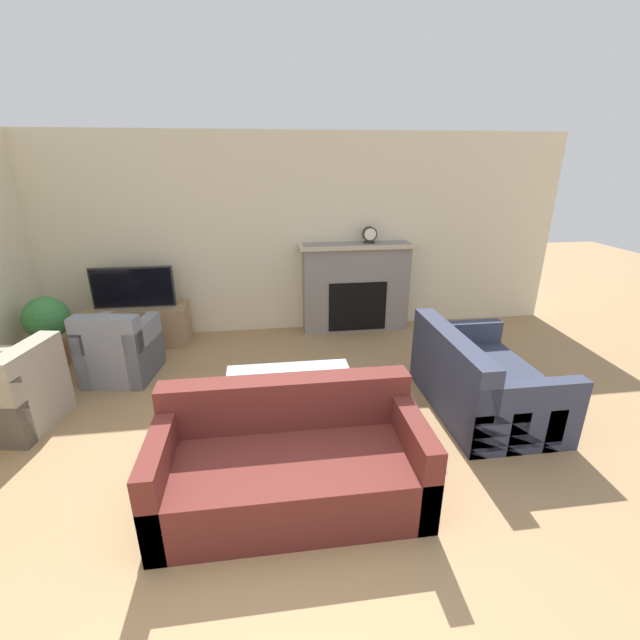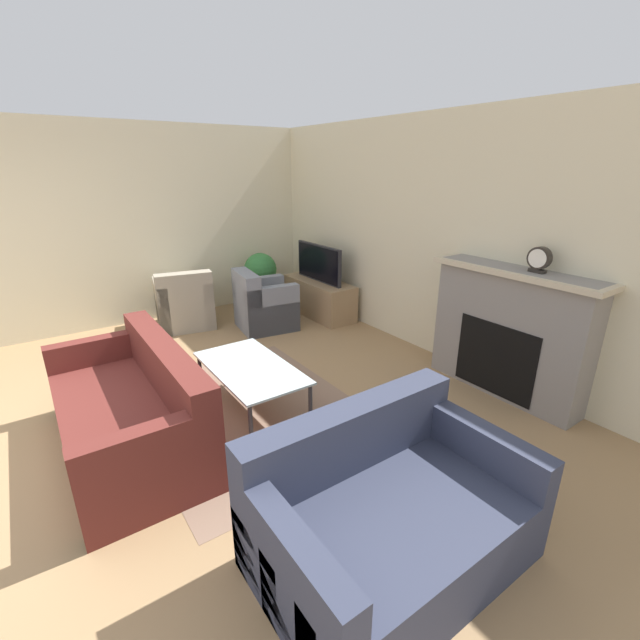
{
  "view_description": "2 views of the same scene",
  "coord_description": "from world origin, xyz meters",
  "px_view_note": "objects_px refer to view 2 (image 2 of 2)",
  "views": [
    {
      "loc": [
        0.07,
        -1.71,
        2.35
      ],
      "look_at": [
        0.67,
        2.65,
        0.69
      ],
      "focal_mm": 24.0,
      "sensor_mm": 36.0,
      "label": 1
    },
    {
      "loc": [
        3.47,
        0.36,
        2.15
      ],
      "look_at": [
        0.41,
        2.5,
        0.79
      ],
      "focal_mm": 24.0,
      "sensor_mm": 36.0,
      "label": 2
    }
  ],
  "objects_px": {
    "couch_sectional": "(133,413)",
    "armchair_by_window": "(184,305)",
    "couch_loveseat": "(388,515)",
    "armchair_accent": "(263,307)",
    "tv": "(319,263)",
    "coffee_table": "(251,370)",
    "mantel_clock": "(539,259)",
    "potted_plant": "(261,273)"
  },
  "relations": [
    {
      "from": "couch_loveseat",
      "to": "mantel_clock",
      "type": "relative_size",
      "value": 6.6
    },
    {
      "from": "coffee_table",
      "to": "couch_sectional",
      "type": "bearing_deg",
      "value": -93.89
    },
    {
      "from": "couch_sectional",
      "to": "armchair_accent",
      "type": "bearing_deg",
      "value": 129.98
    },
    {
      "from": "couch_sectional",
      "to": "mantel_clock",
      "type": "height_order",
      "value": "mantel_clock"
    },
    {
      "from": "couch_sectional",
      "to": "coffee_table",
      "type": "distance_m",
      "value": 1.02
    },
    {
      "from": "armchair_by_window",
      "to": "mantel_clock",
      "type": "xyz_separation_m",
      "value": [
        3.82,
        1.98,
        1.07
      ]
    },
    {
      "from": "couch_sectional",
      "to": "couch_loveseat",
      "type": "relative_size",
      "value": 1.25
    },
    {
      "from": "couch_loveseat",
      "to": "armchair_accent",
      "type": "bearing_deg",
      "value": 72.48
    },
    {
      "from": "couch_sectional",
      "to": "couch_loveseat",
      "type": "distance_m",
      "value": 2.15
    },
    {
      "from": "coffee_table",
      "to": "armchair_accent",
      "type": "bearing_deg",
      "value": 149.16
    },
    {
      "from": "couch_sectional",
      "to": "couch_loveseat",
      "type": "xyz_separation_m",
      "value": [
        1.94,
        0.94,
        -0.0
      ]
    },
    {
      "from": "couch_sectional",
      "to": "armchair_by_window",
      "type": "distance_m",
      "value": 2.77
    },
    {
      "from": "tv",
      "to": "potted_plant",
      "type": "bearing_deg",
      "value": -149.02
    },
    {
      "from": "couch_sectional",
      "to": "mantel_clock",
      "type": "distance_m",
      "value": 3.65
    },
    {
      "from": "armchair_accent",
      "to": "mantel_clock",
      "type": "xyz_separation_m",
      "value": [
        3.11,
        1.11,
        1.07
      ]
    },
    {
      "from": "armchair_accent",
      "to": "potted_plant",
      "type": "bearing_deg",
      "value": -17.6
    },
    {
      "from": "mantel_clock",
      "to": "potted_plant",
      "type": "bearing_deg",
      "value": -170.45
    },
    {
      "from": "armchair_by_window",
      "to": "potted_plant",
      "type": "relative_size",
      "value": 1.03
    },
    {
      "from": "couch_loveseat",
      "to": "mantel_clock",
      "type": "bearing_deg",
      "value": 14.49
    },
    {
      "from": "armchair_accent",
      "to": "coffee_table",
      "type": "relative_size",
      "value": 0.69
    },
    {
      "from": "couch_sectional",
      "to": "coffee_table",
      "type": "height_order",
      "value": "couch_sectional"
    },
    {
      "from": "couch_loveseat",
      "to": "potted_plant",
      "type": "distance_m",
      "value": 4.88
    },
    {
      "from": "couch_loveseat",
      "to": "armchair_accent",
      "type": "relative_size",
      "value": 1.83
    },
    {
      "from": "tv",
      "to": "armchair_accent",
      "type": "relative_size",
      "value": 1.25
    },
    {
      "from": "coffee_table",
      "to": "couch_loveseat",
      "type": "bearing_deg",
      "value": -2.24
    },
    {
      "from": "couch_loveseat",
      "to": "armchair_by_window",
      "type": "relative_size",
      "value": 1.69
    },
    {
      "from": "tv",
      "to": "coffee_table",
      "type": "height_order",
      "value": "tv"
    },
    {
      "from": "couch_sectional",
      "to": "armchair_accent",
      "type": "relative_size",
      "value": 2.29
    },
    {
      "from": "armchair_by_window",
      "to": "potted_plant",
      "type": "xyz_separation_m",
      "value": [
        -0.19,
        1.3,
        0.24
      ]
    },
    {
      "from": "potted_plant",
      "to": "mantel_clock",
      "type": "distance_m",
      "value": 4.16
    },
    {
      "from": "armchair_by_window",
      "to": "armchair_accent",
      "type": "bearing_deg",
      "value": 151.65
    },
    {
      "from": "tv",
      "to": "couch_loveseat",
      "type": "bearing_deg",
      "value": -29.6
    },
    {
      "from": "potted_plant",
      "to": "armchair_accent",
      "type": "bearing_deg",
      "value": -25.93
    },
    {
      "from": "couch_sectional",
      "to": "armchair_accent",
      "type": "height_order",
      "value": "same"
    },
    {
      "from": "armchair_by_window",
      "to": "armchair_accent",
      "type": "relative_size",
      "value": 1.08
    },
    {
      "from": "tv",
      "to": "coffee_table",
      "type": "xyz_separation_m",
      "value": [
        1.87,
        -2.05,
        -0.39
      ]
    },
    {
      "from": "armchair_by_window",
      "to": "armchair_accent",
      "type": "height_order",
      "value": "same"
    },
    {
      "from": "couch_loveseat",
      "to": "armchair_by_window",
      "type": "xyz_separation_m",
      "value": [
        -4.41,
        0.3,
        0.02
      ]
    },
    {
      "from": "armchair_by_window",
      "to": "couch_sectional",
      "type": "bearing_deg",
      "value": 74.34
    },
    {
      "from": "couch_loveseat",
      "to": "armchair_accent",
      "type": "height_order",
      "value": "same"
    },
    {
      "from": "tv",
      "to": "couch_sectional",
      "type": "relative_size",
      "value": 0.55
    },
    {
      "from": "potted_plant",
      "to": "mantel_clock",
      "type": "relative_size",
      "value": 3.78
    }
  ]
}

